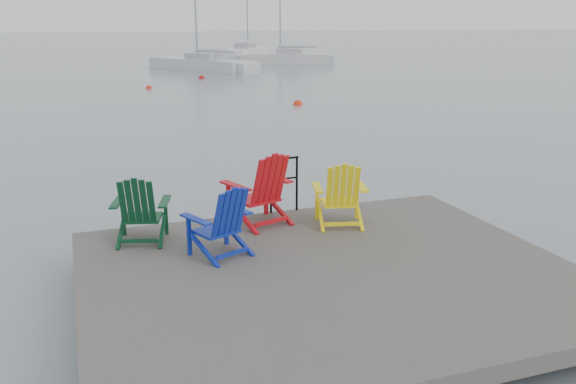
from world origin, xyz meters
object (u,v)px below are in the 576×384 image
object	(u,v)px
buoy_a	(298,105)
sailboat_far	(285,59)
chair_blue	(222,221)
sailboat_mid	(246,53)
buoy_c	(202,78)
chair_yellow	(341,194)
buoy_d	(222,68)
chair_red	(261,189)
chair_green	(140,209)
sailboat_near	(202,65)
handrail	(284,179)
buoy_b	(149,88)

from	to	relation	value
buoy_a	sailboat_far	bearing A→B (deg)	71.80
chair_blue	sailboat_mid	xyz separation A→B (m)	(15.54, 53.28, -0.63)
chair_blue	buoy_c	world-z (taller)	chair_blue
chair_yellow	sailboat_mid	bearing A→B (deg)	91.06
buoy_d	chair_red	bearing A→B (deg)	-102.80
buoy_d	buoy_a	bearing A→B (deg)	-95.27
chair_green	chair_red	distance (m)	1.81
chair_green	chair_red	bearing A→B (deg)	21.65
chair_green	buoy_d	world-z (taller)	chair_green
buoy_c	buoy_d	world-z (taller)	same
chair_green	buoy_a	bearing A→B (deg)	78.60
chair_green	sailboat_near	bearing A→B (deg)	92.79
chair_blue	sailboat_near	size ratio (longest dim) A/B	0.08
chair_yellow	sailboat_near	size ratio (longest dim) A/B	0.08
handrail	chair_green	distance (m)	2.42
chair_red	chair_yellow	world-z (taller)	chair_red
chair_yellow	buoy_a	world-z (taller)	chair_yellow
chair_red	sailboat_near	distance (m)	36.54
sailboat_mid	buoy_b	world-z (taller)	sailboat_mid
chair_yellow	chair_blue	bearing A→B (deg)	-147.54
chair_blue	sailboat_far	distance (m)	44.35
buoy_a	buoy_d	distance (m)	22.08
buoy_d	sailboat_mid	bearing A→B (deg)	66.98
chair_blue	chair_red	xyz separation A→B (m)	(0.87, 1.05, 0.08)
handrail	buoy_d	bearing A→B (deg)	77.80
chair_yellow	buoy_b	world-z (taller)	chair_yellow
sailboat_mid	sailboat_far	bearing A→B (deg)	-53.74
handrail	buoy_a	world-z (taller)	handrail
chair_green	sailboat_mid	distance (m)	54.94
handrail	chair_red	xyz separation A→B (m)	(-0.53, -0.49, 0.02)
sailboat_far	buoy_a	world-z (taller)	sailboat_far
handrail	buoy_b	bearing A→B (deg)	87.82
chair_red	sailboat_far	size ratio (longest dim) A/B	0.11
chair_blue	sailboat_far	bearing A→B (deg)	46.75
chair_blue	buoy_d	world-z (taller)	chair_blue
chair_red	chair_yellow	xyz separation A→B (m)	(1.09, -0.46, -0.06)
chair_green	chair_red	size ratio (longest dim) A/B	0.87
chair_green	buoy_c	world-z (taller)	chair_green
handrail	buoy_a	bearing A→B (deg)	68.63
buoy_d	sailboat_far	bearing A→B (deg)	22.19
buoy_b	buoy_c	bearing A→B (deg)	51.36
chair_green	chair_yellow	bearing A→B (deg)	10.52
handrail	sailboat_near	world-z (taller)	sailboat_near
chair_green	handrail	bearing A→B (deg)	31.99
sailboat_far	sailboat_mid	bearing A→B (deg)	21.57
sailboat_mid	buoy_b	distance (m)	30.47
chair_red	buoy_c	xyz separation A→B (m)	(5.30, 29.59, -1.06)
chair_yellow	sailboat_mid	world-z (taller)	sailboat_mid
chair_blue	sailboat_near	distance (m)	37.74
chair_blue	chair_yellow	distance (m)	2.04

